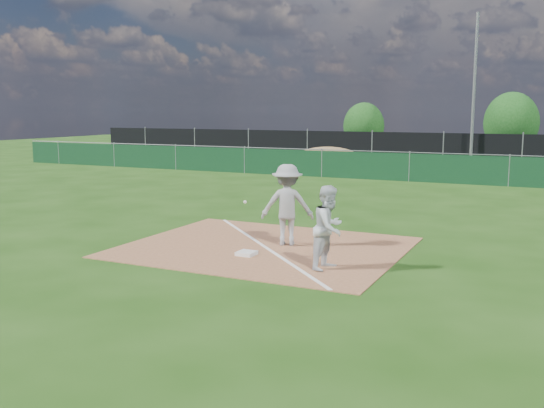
{
  "coord_description": "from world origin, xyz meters",
  "views": [
    {
      "loc": [
        5.86,
        -10.85,
        3.05
      ],
      "look_at": [
        0.19,
        1.0,
        1.0
      ],
      "focal_mm": 40.0,
      "sensor_mm": 36.0,
      "label": 1
    }
  ],
  "objects_px": {
    "play_at_first": "(287,205)",
    "car_right": "(528,153)",
    "tree_left": "(364,126)",
    "tree_mid": "(511,123)",
    "car_mid": "(430,146)",
    "first_base": "(247,253)",
    "light_pole": "(474,91)",
    "runner": "(329,228)",
    "car_left": "(366,145)"
  },
  "relations": [
    {
      "from": "play_at_first",
      "to": "car_right",
      "type": "bearing_deg",
      "value": 81.53
    },
    {
      "from": "car_right",
      "to": "tree_left",
      "type": "height_order",
      "value": "tree_left"
    },
    {
      "from": "play_at_first",
      "to": "tree_mid",
      "type": "height_order",
      "value": "tree_mid"
    },
    {
      "from": "play_at_first",
      "to": "car_right",
      "type": "xyz_separation_m",
      "value": [
        3.74,
        25.11,
        -0.33
      ]
    },
    {
      "from": "play_at_first",
      "to": "car_mid",
      "type": "xyz_separation_m",
      "value": [
        -2.11,
        26.83,
        -0.17
      ]
    },
    {
      "from": "first_base",
      "to": "car_right",
      "type": "bearing_deg",
      "value": 81.15
    },
    {
      "from": "light_pole",
      "to": "runner",
      "type": "relative_size",
      "value": 4.9
    },
    {
      "from": "play_at_first",
      "to": "first_base",
      "type": "bearing_deg",
      "value": -105.99
    },
    {
      "from": "light_pole",
      "to": "tree_mid",
      "type": "bearing_deg",
      "value": 83.72
    },
    {
      "from": "car_left",
      "to": "tree_left",
      "type": "distance_m",
      "value": 6.28
    },
    {
      "from": "light_pole",
      "to": "first_base",
      "type": "relative_size",
      "value": 21.75
    },
    {
      "from": "runner",
      "to": "car_right",
      "type": "height_order",
      "value": "runner"
    },
    {
      "from": "play_at_first",
      "to": "car_left",
      "type": "xyz_separation_m",
      "value": [
        -6.02,
        25.84,
        -0.12
      ]
    },
    {
      "from": "light_pole",
      "to": "play_at_first",
      "type": "xyz_separation_m",
      "value": [
        -1.13,
        -21.29,
        -3.07
      ]
    },
    {
      "from": "play_at_first",
      "to": "car_left",
      "type": "bearing_deg",
      "value": 103.12
    },
    {
      "from": "car_right",
      "to": "tree_left",
      "type": "distance_m",
      "value": 13.52
    },
    {
      "from": "light_pole",
      "to": "first_base",
      "type": "distance_m",
      "value": 22.96
    },
    {
      "from": "first_base",
      "to": "tree_mid",
      "type": "height_order",
      "value": "tree_mid"
    },
    {
      "from": "runner",
      "to": "tree_mid",
      "type": "relative_size",
      "value": 0.39
    },
    {
      "from": "first_base",
      "to": "tree_left",
      "type": "bearing_deg",
      "value": 103.01
    },
    {
      "from": "light_pole",
      "to": "car_left",
      "type": "xyz_separation_m",
      "value": [
        -7.15,
        4.55,
        -3.19
      ]
    },
    {
      "from": "car_left",
      "to": "car_right",
      "type": "xyz_separation_m",
      "value": [
        9.76,
        -0.72,
        -0.21
      ]
    },
    {
      "from": "play_at_first",
      "to": "tree_left",
      "type": "relative_size",
      "value": 0.52
    },
    {
      "from": "car_right",
      "to": "car_left",
      "type": "bearing_deg",
      "value": 105.84
    },
    {
      "from": "tree_left",
      "to": "first_base",
      "type": "bearing_deg",
      "value": -76.99
    },
    {
      "from": "first_base",
      "to": "car_mid",
      "type": "relative_size",
      "value": 0.08
    },
    {
      "from": "light_pole",
      "to": "car_right",
      "type": "relative_size",
      "value": 1.95
    },
    {
      "from": "car_left",
      "to": "car_right",
      "type": "relative_size",
      "value": 1.15
    },
    {
      "from": "light_pole",
      "to": "play_at_first",
      "type": "relative_size",
      "value": 4.26
    },
    {
      "from": "tree_left",
      "to": "car_right",
      "type": "bearing_deg",
      "value": -29.36
    },
    {
      "from": "runner",
      "to": "car_right",
      "type": "xyz_separation_m",
      "value": [
        2.18,
        26.63,
        -0.21
      ]
    },
    {
      "from": "car_left",
      "to": "tree_mid",
      "type": "relative_size",
      "value": 1.12
    },
    {
      "from": "light_pole",
      "to": "car_left",
      "type": "relative_size",
      "value": 1.69
    },
    {
      "from": "first_base",
      "to": "car_mid",
      "type": "height_order",
      "value": "car_mid"
    },
    {
      "from": "play_at_first",
      "to": "car_mid",
      "type": "height_order",
      "value": "play_at_first"
    },
    {
      "from": "runner",
      "to": "first_base",
      "type": "bearing_deg",
      "value": 92.36
    },
    {
      "from": "light_pole",
      "to": "tree_left",
      "type": "relative_size",
      "value": 2.23
    },
    {
      "from": "first_base",
      "to": "tree_mid",
      "type": "bearing_deg",
      "value": 85.42
    },
    {
      "from": "car_mid",
      "to": "runner",
      "type": "bearing_deg",
      "value": -164.61
    },
    {
      "from": "car_left",
      "to": "tree_left",
      "type": "relative_size",
      "value": 1.32
    },
    {
      "from": "play_at_first",
      "to": "car_left",
      "type": "height_order",
      "value": "play_at_first"
    },
    {
      "from": "car_right",
      "to": "tree_left",
      "type": "relative_size",
      "value": 1.15
    },
    {
      "from": "car_mid",
      "to": "first_base",
      "type": "bearing_deg",
      "value": -168.44
    },
    {
      "from": "first_base",
      "to": "play_at_first",
      "type": "relative_size",
      "value": 0.2
    },
    {
      "from": "tree_mid",
      "to": "car_right",
      "type": "bearing_deg",
      "value": -77.36
    },
    {
      "from": "car_left",
      "to": "car_mid",
      "type": "bearing_deg",
      "value": -56.98
    },
    {
      "from": "car_left",
      "to": "play_at_first",
      "type": "bearing_deg",
      "value": -148.11
    },
    {
      "from": "tree_mid",
      "to": "car_mid",
      "type": "bearing_deg",
      "value": -132.18
    },
    {
      "from": "car_left",
      "to": "car_mid",
      "type": "xyz_separation_m",
      "value": [
        3.91,
        0.99,
        -0.05
      ]
    },
    {
      "from": "car_left",
      "to": "tree_left",
      "type": "bearing_deg",
      "value": 37.28
    }
  ]
}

